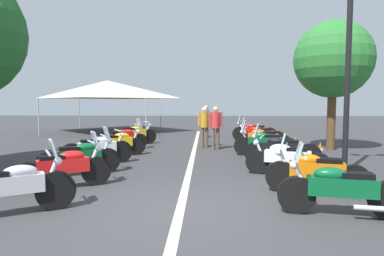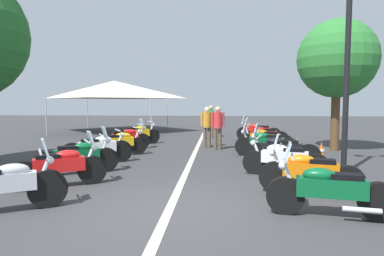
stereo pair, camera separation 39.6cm
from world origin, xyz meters
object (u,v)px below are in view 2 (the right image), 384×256
Objects in this scene: motorcycle_right_row_7 at (258,131)px; motorcycle_right_row_3 at (280,150)px; motorcycle_right_row_5 at (265,139)px; street_lamp_twin_globe at (348,36)px; traffic_cone_0 at (321,152)px; motorcycle_right_row_1 at (309,172)px; motorcycle_left_row_1 at (61,166)px; roadside_tree_1 at (337,59)px; motorcycle_right_row_0 at (329,189)px; motorcycle_left_row_5 at (126,138)px; motorcycle_left_row_4 at (119,143)px; bystander_0 at (218,124)px; motorcycle_left_row_2 at (78,156)px; bystander_1 at (211,119)px; motorcycle_right_row_2 at (284,158)px; motorcycle_left_row_0 at (3,185)px; motorcycle_left_row_3 at (98,148)px; bystander_2 at (207,124)px; motorcycle_right_row_6 at (263,135)px; traffic_cone_2 at (297,146)px; event_tent at (114,90)px; motorcycle_right_row_4 at (266,143)px.

motorcycle_right_row_3 is at bearing 108.14° from motorcycle_right_row_7.
motorcycle_right_row_5 is 0.39× the size of street_lamp_twin_globe.
motorcycle_right_row_1 is at bearing 159.97° from traffic_cone_0.
roadside_tree_1 is at bearing 6.78° from motorcycle_left_row_1.
motorcycle_right_row_5 is (2.98, 0.04, -0.02)m from motorcycle_right_row_3.
motorcycle_left_row_5 is at bearing -43.21° from motorcycle_right_row_0.
motorcycle_left_row_4 is 1.10× the size of bystander_0.
motorcycle_left_row_2 is at bearing -121.77° from motorcycle_left_row_5.
motorcycle_right_row_2 is at bearing 67.82° from bystander_1.
motorcycle_left_row_0 and motorcycle_right_row_3 have the same top height.
bystander_1 reaches higher than motorcycle_right_row_2.
motorcycle_left_row_3 is 7.57m from street_lamp_twin_globe.
motorcycle_left_row_0 is 7.08m from motorcycle_right_row_3.
motorcycle_right_row_0 is 12.33m from bystander_1.
motorcycle_left_row_2 is 0.38× the size of roadside_tree_1.
motorcycle_right_row_7 is 3.30m from bystander_2.
motorcycle_left_row_3 is 7.13m from motorcycle_right_row_6.
street_lamp_twin_globe is (0.37, -1.60, 3.06)m from motorcycle_right_row_2.
motorcycle_left_row_1 reaches higher than motorcycle_right_row_5.
bystander_2 reaches higher than motorcycle_left_row_2.
motorcycle_left_row_2 reaches higher than traffic_cone_2.
motorcycle_left_row_3 is 3.09× the size of traffic_cone_2.
motorcycle_left_row_1 is 10.41m from motorcycle_right_row_7.
event_tent is at bearing -10.21° from motorcycle_right_row_7.
motorcycle_left_row_2 is at bearing -31.75° from bystander_2.
motorcycle_right_row_7 is at bearing -80.49° from motorcycle_right_row_4.
motorcycle_right_row_6 is (4.52, -5.51, 0.00)m from motorcycle_left_row_3.
motorcycle_right_row_6 reaches higher than motorcycle_right_row_5.
bystander_1 is at bearing 177.64° from bystander_2.
motorcycle_right_row_2 is 0.95× the size of motorcycle_right_row_3.
motorcycle_left_row_3 reaches higher than traffic_cone_0.
motorcycle_left_row_0 is 0.87× the size of motorcycle_right_row_3.
motorcycle_right_row_0 is 1.01× the size of motorcycle_right_row_1.
motorcycle_left_row_0 is 0.93× the size of motorcycle_right_row_0.
bystander_1 is (4.76, 2.14, 0.53)m from motorcycle_right_row_5.
bystander_0 is at bearing 34.44° from motorcycle_left_row_0.
motorcycle_right_row_1 is (-2.99, -5.43, -0.00)m from motorcycle_left_row_3.
bystander_0 is (7.63, 1.78, 0.53)m from motorcycle_right_row_0.
event_tent reaches higher than traffic_cone_0.
bystander_1 is (7.80, -3.25, 0.52)m from motorcycle_left_row_3.
bystander_2 reaches higher than motorcycle_left_row_5.
bystander_1 is at bearing -61.38° from motorcycle_right_row_2.
motorcycle_right_row_6 reaches higher than motorcycle_left_row_3.
motorcycle_right_row_0 is (-7.36, -5.37, 0.00)m from motorcycle_left_row_5.
bystander_2 is at bearing -138.92° from event_tent.
traffic_cone_0 is at bearing -135.24° from event_tent.
motorcycle_right_row_2 is at bearing -56.04° from motorcycle_left_row_4.
traffic_cone_0 is at bearing -22.28° from motorcycle_left_row_3.
traffic_cone_2 is 6.26m from bystander_1.
motorcycle_left_row_0 reaches higher than traffic_cone_2.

